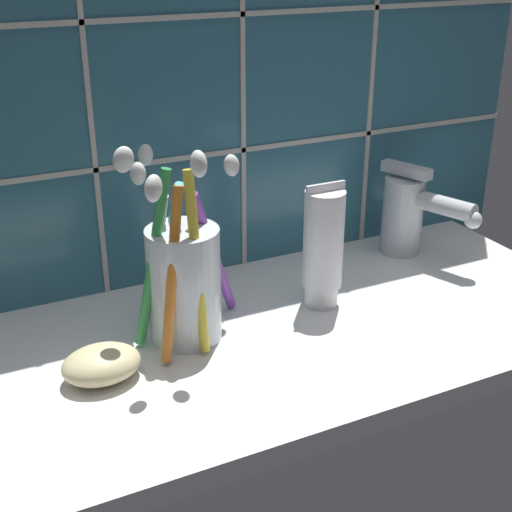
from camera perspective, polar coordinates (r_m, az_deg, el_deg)
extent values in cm
cube|color=white|center=(69.24, 2.99, -6.19)|extent=(63.24, 30.16, 2.00)
cube|color=#336B7F|center=(75.05, -2.45, 12.04)|extent=(73.24, 1.50, 40.26)
cube|color=beige|center=(75.49, -2.12, 8.34)|extent=(73.24, 0.24, 0.50)
cube|color=beige|center=(72.87, -2.29, 18.73)|extent=(73.24, 0.24, 0.50)
cube|color=beige|center=(69.91, -13.07, 10.51)|extent=(0.50, 0.24, 40.26)
cube|color=beige|center=(74.93, -1.05, 12.04)|extent=(0.50, 0.24, 40.26)
cube|color=beige|center=(82.71, 9.19, 12.93)|extent=(0.50, 0.24, 40.26)
cylinder|color=silver|center=(64.50, -5.75, -2.29)|extent=(6.61, 6.61, 10.73)
cylinder|color=purple|center=(66.28, -3.42, 0.20)|extent=(5.90, 4.13, 13.69)
ellipsoid|color=white|center=(66.00, -1.97, 7.26)|extent=(2.73, 2.37, 2.68)
cylinder|color=teal|center=(66.84, -7.09, 0.65)|extent=(1.84, 7.02, 14.53)
ellipsoid|color=white|center=(67.05, -8.84, 8.00)|extent=(1.62, 2.58, 2.69)
cylinder|color=white|center=(65.92, -7.99, -0.22)|extent=(2.09, 4.47, 13.43)
ellipsoid|color=white|center=(64.76, -9.43, 6.51)|extent=(1.86, 2.48, 2.56)
cylinder|color=green|center=(62.23, -8.26, -0.30)|extent=(4.19, 1.48, 16.32)
ellipsoid|color=white|center=(58.78, -10.57, 7.59)|extent=(2.25, 1.59, 2.49)
cylinder|color=orange|center=(60.90, -6.78, -1.50)|extent=(4.01, 3.88, 14.99)
ellipsoid|color=white|center=(55.91, -8.21, 5.38)|extent=(2.48, 2.45, 2.55)
cylinder|color=yellow|center=(61.33, -4.83, -0.52)|extent=(1.05, 3.21, 16.25)
ellipsoid|color=white|center=(56.93, -4.61, 7.37)|extent=(1.40, 2.04, 2.42)
cylinder|color=white|center=(72.09, 5.23, -3.05)|extent=(3.36, 3.36, 2.16)
cylinder|color=white|center=(69.52, 5.42, 1.34)|extent=(3.95, 3.95, 9.85)
cube|color=silver|center=(67.62, 5.59, 5.49)|extent=(4.15, 0.36, 0.80)
cylinder|color=silver|center=(84.02, 11.62, 3.20)|extent=(4.65, 4.65, 8.96)
cylinder|color=silver|center=(81.13, 14.34, 4.05)|extent=(4.99, 8.87, 2.09)
sphere|color=silver|center=(79.53, 16.98, 2.78)|extent=(1.95, 1.95, 1.95)
cube|color=silver|center=(82.23, 11.95, 6.76)|extent=(3.41, 6.11, 1.20)
ellipsoid|color=beige|center=(61.48, -12.26, -8.46)|extent=(6.66, 5.26, 2.87)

